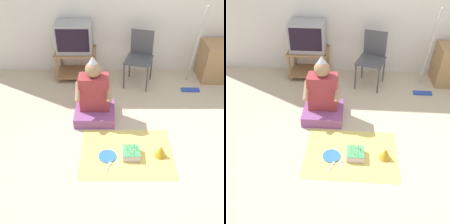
% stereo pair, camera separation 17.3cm
% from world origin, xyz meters
% --- Properties ---
extents(ground_plane, '(16.00, 16.00, 0.00)m').
position_xyz_m(ground_plane, '(0.00, 0.00, 0.00)').
color(ground_plane, beige).
extents(tv_stand, '(0.65, 0.47, 0.47)m').
position_xyz_m(tv_stand, '(-1.13, 1.72, 0.28)').
color(tv_stand, '#997047').
rests_on(tv_stand, ground_plane).
extents(tv, '(0.55, 0.40, 0.45)m').
position_xyz_m(tv, '(-1.13, 1.73, 0.70)').
color(tv, '#99999E').
rests_on(tv, tv_stand).
extents(folding_chair, '(0.50, 0.52, 0.83)m').
position_xyz_m(folding_chair, '(-0.11, 1.56, 0.48)').
color(folding_chair, '#4C4C51').
rests_on(folding_chair, ground_plane).
extents(cardboard_box_stack, '(0.54, 0.48, 0.62)m').
position_xyz_m(cardboard_box_stack, '(1.18, 1.68, 0.31)').
color(cardboard_box_stack, '#A87F51').
rests_on(cardboard_box_stack, ground_plane).
extents(dust_mop, '(0.28, 0.36, 1.29)m').
position_xyz_m(dust_mop, '(0.69, 1.36, 0.39)').
color(dust_mop, '#2D4CB2').
rests_on(dust_mop, ground_plane).
extents(person_seated, '(0.53, 0.50, 0.89)m').
position_xyz_m(person_seated, '(-0.78, 0.62, 0.29)').
color(person_seated, '#8C4C8C').
rests_on(person_seated, ground_plane).
extents(party_cloth, '(1.07, 0.80, 0.01)m').
position_xyz_m(party_cloth, '(-0.37, -0.08, 0.00)').
color(party_cloth, '#EAD666').
rests_on(party_cloth, ground_plane).
extents(birthday_cake, '(0.20, 0.20, 0.15)m').
position_xyz_m(birthday_cake, '(-0.32, -0.12, 0.05)').
color(birthday_cake, silver).
rests_on(birthday_cake, party_cloth).
extents(party_hat_blue, '(0.14, 0.14, 0.14)m').
position_xyz_m(party_hat_blue, '(0.01, -0.12, 0.08)').
color(party_hat_blue, gold).
rests_on(party_hat_blue, party_cloth).
extents(paper_plate, '(0.21, 0.21, 0.01)m').
position_xyz_m(paper_plate, '(-0.60, -0.14, 0.01)').
color(paper_plate, blue).
rests_on(paper_plate, party_cloth).
extents(plastic_spoon_near, '(0.04, 0.15, 0.01)m').
position_xyz_m(plastic_spoon_near, '(-0.48, -0.23, 0.01)').
color(plastic_spoon_near, white).
rests_on(plastic_spoon_near, party_cloth).
extents(plastic_spoon_far, '(0.06, 0.14, 0.01)m').
position_xyz_m(plastic_spoon_far, '(-0.57, -0.26, 0.01)').
color(plastic_spoon_far, white).
rests_on(plastic_spoon_far, party_cloth).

